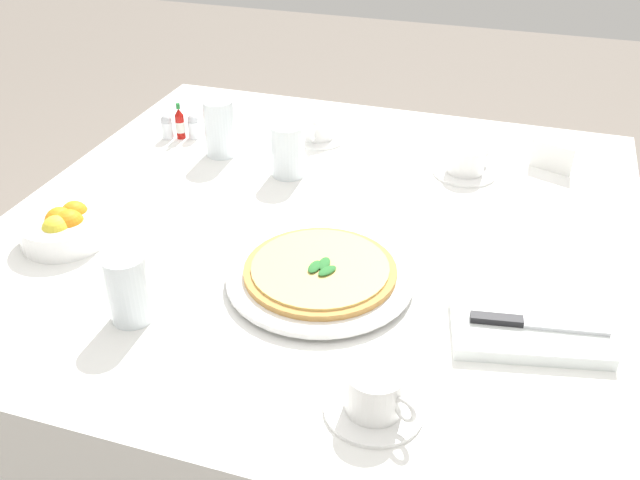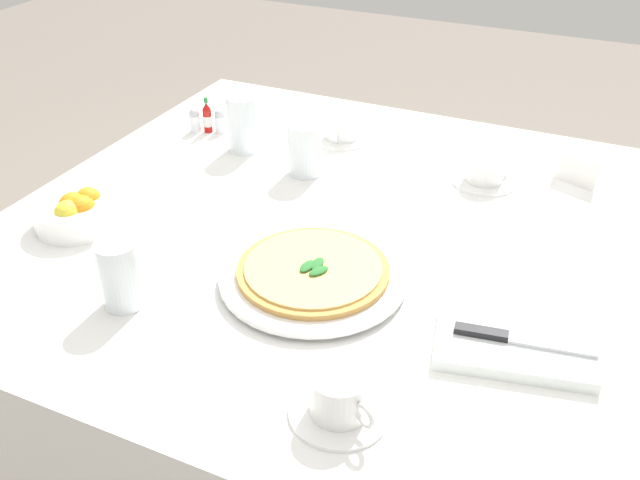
{
  "view_description": "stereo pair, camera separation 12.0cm",
  "coord_description": "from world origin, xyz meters",
  "px_view_note": "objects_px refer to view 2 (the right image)",
  "views": [
    {
      "loc": [
        0.34,
        -1.05,
        1.4
      ],
      "look_at": [
        0.03,
        -0.09,
        0.75
      ],
      "focal_mm": 39.42,
      "sensor_mm": 36.0,
      "label": 1
    },
    {
      "loc": [
        0.45,
        -1.01,
        1.4
      ],
      "look_at": [
        0.03,
        -0.09,
        0.75
      ],
      "focal_mm": 39.42,
      "sensor_mm": 36.0,
      "label": 2
    }
  ],
  "objects_px": {
    "salt_shaker": "(220,122)",
    "water_glass_back_corner": "(121,278)",
    "citrus_bowl": "(77,212)",
    "hot_sauce_bottle": "(207,118)",
    "water_glass_far_right": "(305,152)",
    "coffee_cup_near_right": "(340,397)",
    "menu_card": "(576,171)",
    "napkin_folded": "(514,346)",
    "coffee_cup_right_edge": "(342,129)",
    "water_glass_left_edge": "(243,127)",
    "pizza_plate": "(313,276)",
    "pizza": "(313,269)",
    "dinner_knife": "(518,339)",
    "pepper_shaker": "(195,121)",
    "coffee_cup_center_back": "(485,170)"
  },
  "relations": [
    {
      "from": "coffee_cup_near_right",
      "to": "water_glass_left_edge",
      "type": "xyz_separation_m",
      "value": [
        -0.5,
        0.63,
        0.02
      ]
    },
    {
      "from": "coffee_cup_near_right",
      "to": "dinner_knife",
      "type": "bearing_deg",
      "value": 49.43
    },
    {
      "from": "pizza_plate",
      "to": "dinner_knife",
      "type": "bearing_deg",
      "value": -5.72
    },
    {
      "from": "water_glass_far_right",
      "to": "pizza",
      "type": "bearing_deg",
      "value": -62.47
    },
    {
      "from": "coffee_cup_right_edge",
      "to": "water_glass_left_edge",
      "type": "bearing_deg",
      "value": -141.65
    },
    {
      "from": "coffee_cup_right_edge",
      "to": "hot_sauce_bottle",
      "type": "bearing_deg",
      "value": -163.39
    },
    {
      "from": "coffee_cup_right_edge",
      "to": "menu_card",
      "type": "distance_m",
      "value": 0.51
    },
    {
      "from": "salt_shaker",
      "to": "menu_card",
      "type": "bearing_deg",
      "value": 5.46
    },
    {
      "from": "pizza_plate",
      "to": "dinner_knife",
      "type": "distance_m",
      "value": 0.33
    },
    {
      "from": "pizza",
      "to": "salt_shaker",
      "type": "height_order",
      "value": "salt_shaker"
    },
    {
      "from": "coffee_cup_near_right",
      "to": "citrus_bowl",
      "type": "relative_size",
      "value": 0.87
    },
    {
      "from": "coffee_cup_center_back",
      "to": "water_glass_back_corner",
      "type": "height_order",
      "value": "water_glass_back_corner"
    },
    {
      "from": "pizza",
      "to": "pepper_shaker",
      "type": "distance_m",
      "value": 0.66
    },
    {
      "from": "salt_shaker",
      "to": "coffee_cup_near_right",
      "type": "bearing_deg",
      "value": -49.25
    },
    {
      "from": "pizza",
      "to": "coffee_cup_near_right",
      "type": "relative_size",
      "value": 1.89
    },
    {
      "from": "pizza_plate",
      "to": "water_glass_left_edge",
      "type": "height_order",
      "value": "water_glass_left_edge"
    },
    {
      "from": "dinner_knife",
      "to": "citrus_bowl",
      "type": "xyz_separation_m",
      "value": [
        -0.79,
        0.02,
        0.0
      ]
    },
    {
      "from": "citrus_bowl",
      "to": "salt_shaker",
      "type": "xyz_separation_m",
      "value": [
        0.02,
        0.46,
        -0.0
      ]
    },
    {
      "from": "napkin_folded",
      "to": "citrus_bowl",
      "type": "xyz_separation_m",
      "value": [
        -0.79,
        0.02,
        0.02
      ]
    },
    {
      "from": "dinner_knife",
      "to": "pepper_shaker",
      "type": "xyz_separation_m",
      "value": [
        -0.83,
        0.46,
        0.0
      ]
    },
    {
      "from": "pizza_plate",
      "to": "citrus_bowl",
      "type": "height_order",
      "value": "citrus_bowl"
    },
    {
      "from": "water_glass_back_corner",
      "to": "pepper_shaker",
      "type": "relative_size",
      "value": 1.96
    },
    {
      "from": "napkin_folded",
      "to": "dinner_knife",
      "type": "relative_size",
      "value": 1.24
    },
    {
      "from": "hot_sauce_bottle",
      "to": "coffee_cup_center_back",
      "type": "bearing_deg",
      "value": 1.67
    },
    {
      "from": "citrus_bowl",
      "to": "hot_sauce_bottle",
      "type": "xyz_separation_m",
      "value": [
        -0.01,
        0.45,
        0.01
      ]
    },
    {
      "from": "pizza",
      "to": "hot_sauce_bottle",
      "type": "relative_size",
      "value": 2.96
    },
    {
      "from": "water_glass_far_right",
      "to": "salt_shaker",
      "type": "distance_m",
      "value": 0.29
    },
    {
      "from": "pizza",
      "to": "napkin_folded",
      "type": "distance_m",
      "value": 0.33
    },
    {
      "from": "salt_shaker",
      "to": "dinner_knife",
      "type": "bearing_deg",
      "value": -31.77
    },
    {
      "from": "coffee_cup_right_edge",
      "to": "water_glass_left_edge",
      "type": "distance_m",
      "value": 0.22
    },
    {
      "from": "hot_sauce_bottle",
      "to": "pizza_plate",
      "type": "bearing_deg",
      "value": -42.76
    },
    {
      "from": "pizza",
      "to": "pizza_plate",
      "type": "bearing_deg",
      "value": 130.32
    },
    {
      "from": "napkin_folded",
      "to": "pepper_shaker",
      "type": "relative_size",
      "value": 4.3
    },
    {
      "from": "pizza",
      "to": "citrus_bowl",
      "type": "xyz_separation_m",
      "value": [
        -0.46,
        -0.02,
        0.0
      ]
    },
    {
      "from": "coffee_cup_near_right",
      "to": "water_glass_far_right",
      "type": "distance_m",
      "value": 0.67
    },
    {
      "from": "coffee_cup_near_right",
      "to": "salt_shaker",
      "type": "relative_size",
      "value": 2.31
    },
    {
      "from": "coffee_cup_center_back",
      "to": "pepper_shaker",
      "type": "height_order",
      "value": "coffee_cup_center_back"
    },
    {
      "from": "napkin_folded",
      "to": "menu_card",
      "type": "xyz_separation_m",
      "value": [
        0.01,
        0.55,
        0.02
      ]
    },
    {
      "from": "coffee_cup_right_edge",
      "to": "salt_shaker",
      "type": "relative_size",
      "value": 2.35
    },
    {
      "from": "pepper_shaker",
      "to": "pizza",
      "type": "bearing_deg",
      "value": -40.46
    },
    {
      "from": "pizza_plate",
      "to": "coffee_cup_right_edge",
      "type": "distance_m",
      "value": 0.55
    },
    {
      "from": "citrus_bowl",
      "to": "hot_sauce_bottle",
      "type": "relative_size",
      "value": 1.81
    },
    {
      "from": "coffee_cup_near_right",
      "to": "coffee_cup_center_back",
      "type": "relative_size",
      "value": 1.0
    },
    {
      "from": "coffee_cup_near_right",
      "to": "menu_card",
      "type": "relative_size",
      "value": 1.52
    },
    {
      "from": "dinner_knife",
      "to": "menu_card",
      "type": "relative_size",
      "value": 2.28
    },
    {
      "from": "water_glass_far_right",
      "to": "dinner_knife",
      "type": "bearing_deg",
      "value": -36.37
    },
    {
      "from": "salt_shaker",
      "to": "water_glass_back_corner",
      "type": "bearing_deg",
      "value": -71.77
    },
    {
      "from": "water_glass_far_right",
      "to": "menu_card",
      "type": "relative_size",
      "value": 1.27
    },
    {
      "from": "coffee_cup_right_edge",
      "to": "napkin_folded",
      "type": "bearing_deg",
      "value": -48.1
    },
    {
      "from": "pepper_shaker",
      "to": "dinner_knife",
      "type": "bearing_deg",
      "value": -28.96
    }
  ]
}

